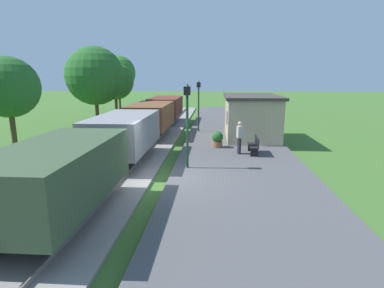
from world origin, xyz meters
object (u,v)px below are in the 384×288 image
object	(u,v)px
freight_train	(140,125)
bench_down_platform	(240,120)
bench_near_hut	(254,145)
lamp_post_near	(187,110)
tree_field_left	(115,81)
tree_trackside_far	(95,76)
lamp_post_far	(199,96)
tree_trackside_mid	(8,87)
person_waiting	(239,136)
potted_planter	(218,139)
tree_field_distant	(118,73)
station_hut	(251,116)

from	to	relation	value
freight_train	bench_down_platform	world-z (taller)	freight_train
freight_train	bench_near_hut	size ratio (longest dim) A/B	17.33
lamp_post_near	tree_field_left	xyz separation A→B (m)	(-8.54, 17.00, 0.96)
freight_train	tree_trackside_far	distance (m)	8.45
lamp_post_near	lamp_post_far	xyz separation A→B (m)	(0.00, 9.48, 0.00)
bench_near_hut	tree_trackside_far	distance (m)	14.51
lamp_post_far	bench_near_hut	bearing A→B (deg)	-63.95
bench_near_hut	tree_trackside_mid	distance (m)	13.42
tree_trackside_mid	bench_near_hut	bearing A→B (deg)	-0.09
person_waiting	lamp_post_near	xyz separation A→B (m)	(-2.48, -2.74, 1.62)
lamp_post_far	tree_trackside_mid	size ratio (longest dim) A/B	0.70
tree_trackside_far	tree_field_left	bearing A→B (deg)	93.33
bench_near_hut	lamp_post_far	world-z (taller)	lamp_post_far
person_waiting	tree_field_left	world-z (taller)	tree_field_left
bench_near_hut	potted_planter	bearing A→B (deg)	143.32
tree_field_distant	bench_near_hut	bearing A→B (deg)	-57.23
tree_trackside_mid	tree_field_left	size ratio (longest dim) A/B	0.95
freight_train	bench_near_hut	bearing A→B (deg)	-16.69
person_waiting	tree_field_left	size ratio (longest dim) A/B	0.31
bench_near_hut	tree_field_left	distance (m)	18.72
lamp_post_near	tree_field_distant	xyz separation A→B (m)	(-10.27, 23.83, 1.83)
lamp_post_far	bench_down_platform	bearing A→B (deg)	40.52
potted_planter	tree_field_left	size ratio (longest dim) A/B	0.16
person_waiting	station_hut	bearing A→B (deg)	-114.34
person_waiting	tree_trackside_mid	xyz separation A→B (m)	(-12.30, 0.08, 2.47)
bench_down_platform	tree_field_left	world-z (taller)	tree_field_left
bench_down_platform	tree_trackside_far	bearing A→B (deg)	-173.41
potted_planter	tree_trackside_mid	size ratio (longest dim) A/B	0.17
tree_field_left	tree_field_distant	size ratio (longest dim) A/B	0.84
bench_near_hut	station_hut	bearing A→B (deg)	86.32
freight_train	lamp_post_near	bearing A→B (deg)	-55.75
lamp_post_near	tree_field_distant	size ratio (longest dim) A/B	0.56
bench_near_hut	freight_train	bearing A→B (deg)	163.31
station_hut	person_waiting	distance (m)	4.86
station_hut	potted_planter	distance (m)	4.03
person_waiting	tree_field_left	xyz separation A→B (m)	(-11.02, 14.26, 2.58)
tree_trackside_mid	tree_field_distant	size ratio (longest dim) A/B	0.79
bench_down_platform	lamp_post_near	xyz separation A→B (m)	(-3.27, -12.28, 2.08)
freight_train	potted_planter	size ratio (longest dim) A/B	28.38
bench_down_platform	person_waiting	world-z (taller)	person_waiting
person_waiting	lamp_post_near	size ratio (longest dim) A/B	0.46
station_hut	tree_field_left	xyz separation A→B (m)	(-12.11, 9.55, 2.11)
bench_down_platform	tree_trackside_mid	size ratio (longest dim) A/B	0.28
freight_train	lamp_post_far	bearing A→B (deg)	55.76
tree_trackside_far	tree_trackside_mid	bearing A→B (deg)	-101.35
station_hut	lamp_post_far	xyz separation A→B (m)	(-3.57, 2.03, 1.15)
tree_trackside_far	bench_near_hut	bearing A→B (deg)	-35.48
freight_train	person_waiting	bearing A→B (deg)	-19.35
freight_train	bench_near_hut	xyz separation A→B (m)	(6.50, -1.95, -0.68)
bench_near_hut	potted_planter	size ratio (longest dim) A/B	1.64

